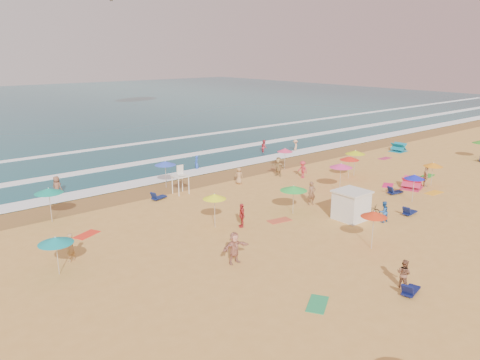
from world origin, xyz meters
TOP-DOWN VIEW (x-y plane):
  - ground at (0.00, 0.00)m, footprint 220.00×220.00m
  - ocean at (0.00, 84.00)m, footprint 220.00×140.00m
  - wet_sand at (0.00, 12.50)m, footprint 220.00×220.00m
  - surf_foam at (0.00, 21.32)m, footprint 200.00×18.70m
  - cabana at (1.62, -3.00)m, footprint 2.00×2.00m
  - cabana_roof at (1.62, -3.00)m, footprint 2.20×2.20m
  - bicycle at (3.52, -3.30)m, footprint 0.94×1.62m
  - lifeguard_stand at (-4.46, 10.01)m, footprint 1.20×1.20m
  - beach_umbrellas at (0.92, -0.36)m, footprint 59.36×31.21m
  - loungers at (6.22, -4.27)m, footprint 48.05×22.29m
  - towels at (-0.19, -2.13)m, footprint 49.61×21.55m
  - popup_tents at (18.64, 3.27)m, footprint 15.32×11.54m
  - beachgoers at (0.28, 5.03)m, footprint 39.99×29.80m

SIDE VIEW (x-z plane):
  - ground at x=0.00m, z-range 0.00..0.00m
  - ocean at x=0.00m, z-range -0.09..0.09m
  - wet_sand at x=0.00m, z-range 0.01..0.01m
  - towels at x=-0.19m, z-range 0.00..0.03m
  - surf_foam at x=0.00m, z-range 0.08..0.12m
  - loungers at x=6.22m, z-range 0.00..0.34m
  - bicycle at x=3.52m, z-range 0.00..0.80m
  - popup_tents at x=18.64m, z-range 0.00..1.20m
  - beachgoers at x=0.28m, z-range -0.25..1.87m
  - cabana at x=1.62m, z-range 0.00..2.00m
  - lifeguard_stand at x=-4.46m, z-range 0.00..2.10m
  - cabana_roof at x=1.62m, z-range 2.00..2.12m
  - beach_umbrellas at x=0.92m, z-range 1.71..2.50m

